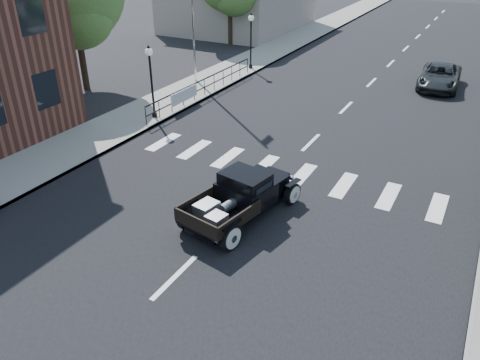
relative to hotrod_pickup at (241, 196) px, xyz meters
The scene contains 11 objects.
ground 0.90m from the hotrod_pickup, 106.36° to the right, with size 120.00×120.00×0.00m, color black.
road 14.57m from the hotrod_pickup, 90.52° to the left, with size 14.00×80.00×0.02m, color black.
road_markings 9.58m from the hotrod_pickup, 90.79° to the left, with size 12.00×60.00×0.06m, color silver, non-canonical shape.
sidewalk_left 16.93m from the hotrod_pickup, 120.67° to the left, with size 3.00×80.00×0.15m, color gray.
railing 12.10m from the hotrod_pickup, 127.88° to the left, with size 0.08×10.00×1.00m, color black, non-canonical shape.
banner 10.54m from the hotrod_pickup, 134.23° to the left, with size 0.04×2.20×0.60m, color silver, non-canonical shape.
lamp_post_b 9.58m from the hotrod_pickup, 144.32° to the left, with size 0.36×0.36×3.39m, color black, non-canonical shape.
lamp_post_c 17.40m from the hotrod_pickup, 116.43° to the left, with size 0.36×0.36×3.39m, color black, non-canonical shape.
big_tree_near 16.35m from the hotrod_pickup, 151.88° to the left, with size 5.48×5.48×8.05m, color #41692D, non-canonical shape.
hotrod_pickup is the anchor object (origin of this frame).
second_car 17.80m from the hotrod_pickup, 78.77° to the left, with size 2.12×4.59×1.28m, color black.
Camera 1 is at (6.14, -10.65, 8.20)m, focal length 35.00 mm.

